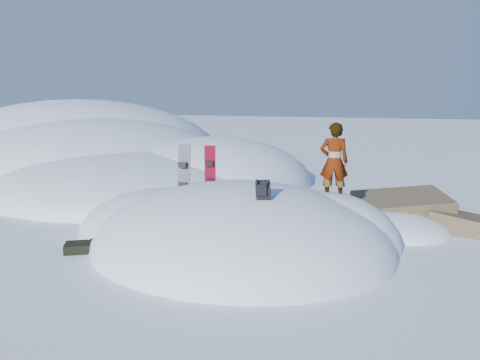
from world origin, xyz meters
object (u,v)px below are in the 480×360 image
(backpack, at_px, (263,190))
(snowboard_red, at_px, (210,174))
(snowboard_dark, at_px, (184,177))
(person, at_px, (334,162))

(backpack, bearing_deg, snowboard_red, 116.80)
(snowboard_red, xyz_separation_m, snowboard_dark, (-0.55, -0.36, -0.04))
(snowboard_red, distance_m, snowboard_dark, 0.65)
(snowboard_dark, height_order, backpack, snowboard_dark)
(snowboard_dark, xyz_separation_m, person, (3.50, 0.66, 0.44))
(snowboard_dark, bearing_deg, snowboard_red, 31.76)
(backpack, distance_m, person, 2.23)
(backpack, bearing_deg, snowboard_dark, 131.11)
(snowboard_red, relative_size, snowboard_dark, 0.89)
(snowboard_red, distance_m, backpack, 2.29)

